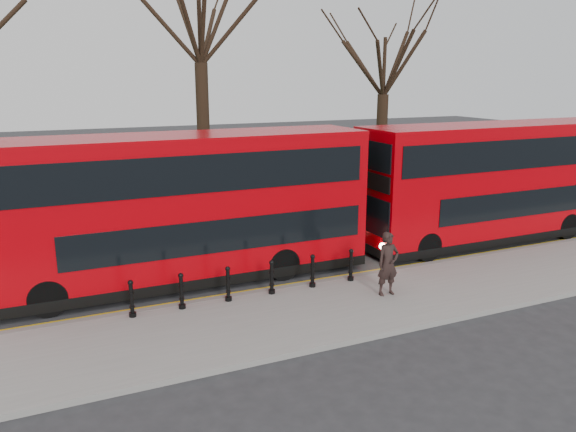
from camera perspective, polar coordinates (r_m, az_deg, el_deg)
name	(u,v)px	position (r m, az deg, el deg)	size (l,w,h in m)	color
ground	(233,287)	(18.09, -5.57, -7.18)	(120.00, 120.00, 0.00)	#28282B
pavement	(269,321)	(15.47, -1.95, -10.63)	(60.00, 4.00, 0.15)	gray
kerb	(244,296)	(17.19, -4.50, -8.06)	(60.00, 0.25, 0.16)	slate
grass_verge	(146,196)	(32.14, -14.20, 1.93)	(60.00, 18.00, 0.06)	#1D4E1A
hedge	(182,225)	(24.22, -10.77, -0.88)	(60.00, 0.90, 0.80)	black
yellow_line_outer	(241,294)	(17.48, -4.83, -7.93)	(60.00, 0.10, 0.01)	yellow
yellow_line_inner	(239,292)	(17.65, -5.05, -7.71)	(60.00, 0.10, 0.01)	yellow
tree_mid	(199,10)	(27.18, -9.03, 20.00)	(8.29, 8.29, 12.96)	black
tree_right	(385,60)	(31.25, 9.78, 15.36)	(6.49, 6.49, 10.13)	black
bollard_row	(250,281)	(16.70, -3.86, -6.61)	(7.00, 0.15, 1.00)	black
bus_lead	(184,210)	(18.15, -10.55, 0.65)	(11.97, 2.75, 4.77)	#AF0008
bus_rear	(496,182)	(24.07, 20.38, 3.21)	(11.84, 2.72, 4.71)	#AF0008
pedestrian	(388,264)	(16.96, 10.12, -4.80)	(0.70, 0.46, 1.93)	black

